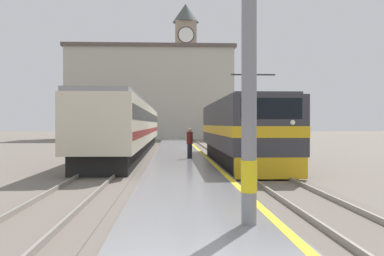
% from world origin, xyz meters
% --- Properties ---
extents(ground_plane, '(200.00, 200.00, 0.00)m').
position_xyz_m(ground_plane, '(0.00, 30.00, 0.00)').
color(ground_plane, '#70665B').
extents(platform, '(3.22, 140.00, 0.28)m').
position_xyz_m(platform, '(0.00, 25.00, 0.14)').
color(platform, gray).
rests_on(platform, ground).
extents(rail_track_near, '(2.84, 140.00, 0.16)m').
position_xyz_m(rail_track_near, '(3.19, 25.00, 0.03)').
color(rail_track_near, '#70665B').
rests_on(rail_track_near, ground).
extents(rail_track_far, '(2.84, 140.00, 0.16)m').
position_xyz_m(rail_track_far, '(-3.51, 25.00, 0.03)').
color(rail_track_far, '#70665B').
rests_on(rail_track_far, ground).
extents(locomotive_train, '(2.92, 15.11, 4.43)m').
position_xyz_m(locomotive_train, '(3.19, 19.59, 1.78)').
color(locomotive_train, black).
rests_on(locomotive_train, ground).
extents(passenger_train, '(2.92, 32.98, 3.62)m').
position_xyz_m(passenger_train, '(-3.51, 29.40, 1.96)').
color(passenger_train, black).
rests_on(passenger_train, ground).
extents(catenary_mast, '(2.60, 0.30, 8.04)m').
position_xyz_m(catenary_mast, '(0.97, 3.87, 4.25)').
color(catenary_mast, gray).
rests_on(catenary_mast, platform).
extents(person_on_platform, '(0.34, 0.34, 1.66)m').
position_xyz_m(person_on_platform, '(0.48, 20.06, 1.15)').
color(person_on_platform, '#23232D').
rests_on(person_on_platform, platform).
extents(clock_tower, '(4.61, 4.61, 23.59)m').
position_xyz_m(clock_tower, '(2.13, 75.45, 12.55)').
color(clock_tower, gray).
rests_on(clock_tower, ground).
extents(station_building, '(23.97, 10.19, 13.28)m').
position_xyz_m(station_building, '(-3.44, 61.97, 6.66)').
color(station_building, '#B7B2A3').
rests_on(station_building, ground).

